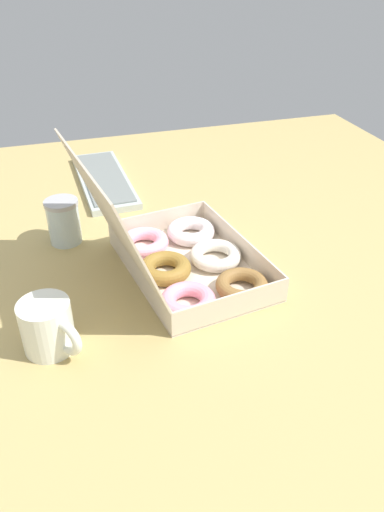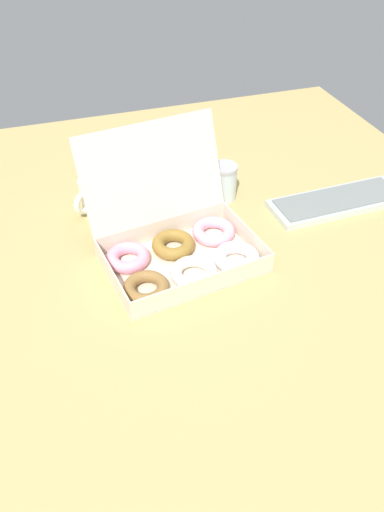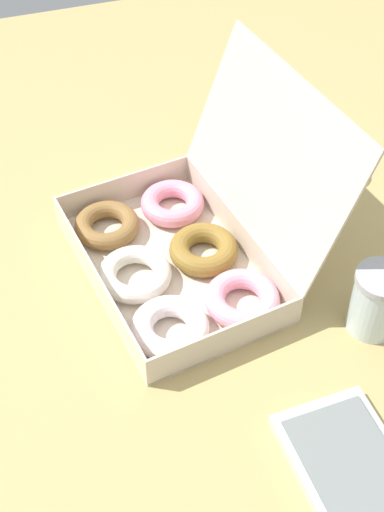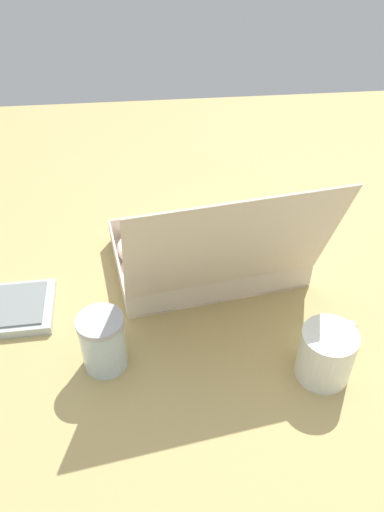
% 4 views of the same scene
% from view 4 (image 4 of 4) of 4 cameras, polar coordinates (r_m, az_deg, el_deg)
% --- Properties ---
extents(ground_plane, '(1.80, 1.80, 0.02)m').
position_cam_4_polar(ground_plane, '(1.05, 1.93, -1.70)').
color(ground_plane, tan).
extents(donut_box, '(0.41, 0.39, 0.29)m').
position_cam_4_polar(donut_box, '(1.02, 1.53, 0.08)').
color(donut_box, beige).
rests_on(donut_box, ground_plane).
extents(coffee_mug, '(0.12, 0.10, 0.10)m').
position_cam_4_polar(coffee_mug, '(0.85, 15.22, -10.59)').
color(coffee_mug, white).
rests_on(coffee_mug, ground_plane).
extents(glass_jar, '(0.08, 0.08, 0.11)m').
position_cam_4_polar(glass_jar, '(0.84, -10.15, -9.63)').
color(glass_jar, silver).
rests_on(glass_jar, ground_plane).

